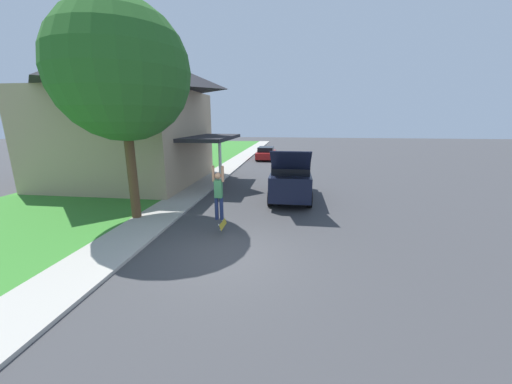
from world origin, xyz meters
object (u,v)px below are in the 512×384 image
suv_parked (291,176)px  skateboard (223,224)px  car_down_street (266,153)px  skateboarder (219,192)px  lawn_tree_near (121,73)px

suv_parked → skateboard: size_ratio=7.33×
car_down_street → skateboarder: (0.35, -19.95, 0.92)m
lawn_tree_near → skateboard: 6.56m
suv_parked → car_down_street: suv_parked is taller
suv_parked → skateboard: (-2.26, -5.22, -0.77)m
lawn_tree_near → skateboarder: size_ratio=4.27×
suv_parked → car_down_street: (-2.70, 14.65, -0.52)m
suv_parked → skateboard: 5.74m
car_down_street → skateboard: bearing=-88.7°
lawn_tree_near → skateboard: size_ratio=10.36×
lawn_tree_near → car_down_street: 19.70m
suv_parked → skateboard: bearing=-113.4°
car_down_street → skateboarder: bearing=-89.0°
lawn_tree_near → suv_parked: bearing=33.9°
car_down_street → skateboard: car_down_street is taller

